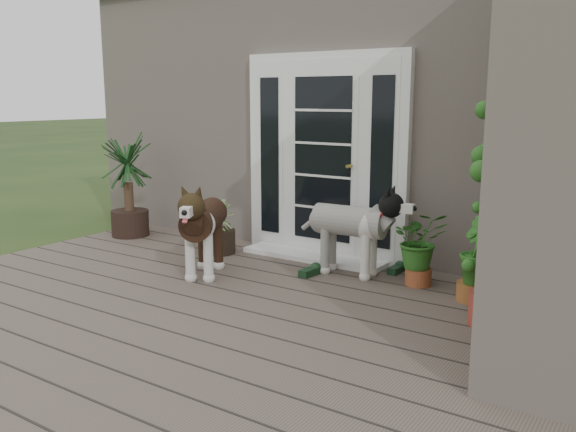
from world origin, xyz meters
The scene contains 14 objects.
deck centered at (0.00, 0.40, 0.06)m, with size 6.20×4.60×0.12m, color #6B5B4C.
house_main centered at (0.00, 4.65, 1.55)m, with size 7.40×4.00×3.10m, color #665E54.
door_unit centered at (-0.20, 2.60, 1.19)m, with size 1.90×0.14×2.15m, color white.
door_step centered at (-0.20, 2.40, 0.14)m, with size 1.60×0.40×0.05m, color white.
brindle_dog centered at (-0.77, 1.31, 0.52)m, with size 0.41×0.96×0.80m, color #341E13, non-canonical shape.
white_dog centered at (0.39, 2.08, 0.51)m, with size 0.40×0.93×0.77m, color beige, non-canonical shape.
spider_plant centered at (-1.21, 2.02, 0.46)m, with size 0.64×0.64×0.69m, color #90B36E, non-canonical shape.
yucca centered at (-2.66, 2.07, 0.75)m, with size 0.87×0.87×1.25m, color black, non-canonical shape.
herb_a centered at (1.07, 2.14, 0.43)m, with size 0.49×0.49×0.62m, color #195819.
herb_b centered at (1.62, 1.98, 0.38)m, with size 0.35×0.35×0.52m, color #1D651E.
herb_c centered at (1.84, 2.40, 0.43)m, with size 0.40×0.40×0.62m, color #2B631C.
sapling centered at (1.90, 1.50, 1.04)m, with size 0.54×0.54×1.83m, color #194E16, non-canonical shape.
clog_left centered at (0.09, 1.85, 0.16)m, with size 0.14×0.30×0.09m, color #143218, non-canonical shape.
clog_right centered at (0.74, 2.40, 0.16)m, with size 0.13×0.28×0.08m, color black, non-canonical shape.
Camera 1 is at (3.00, -2.91, 1.81)m, focal length 37.50 mm.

